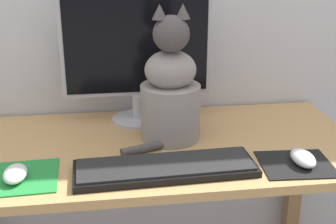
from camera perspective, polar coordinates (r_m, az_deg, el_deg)
The scene contains 8 objects.
desk at distance 1.41m, azimuth -2.16°, elevation -8.38°, with size 1.22×0.58×0.74m.
monitor at distance 1.46m, azimuth -3.83°, elevation 7.34°, with size 0.47×0.17×0.42m.
keyboard at distance 1.20m, azimuth -0.33°, elevation -6.82°, with size 0.47×0.17×0.02m.
mousepad_left at distance 1.24m, azimuth -18.07°, elevation -7.64°, with size 0.21×0.19×0.00m.
mousepad_right at distance 1.29m, azimuth 15.32°, elevation -6.15°, with size 0.20×0.18×0.00m.
computer_mouse_left at distance 1.22m, azimuth -18.13°, elevation -7.16°, with size 0.06×0.10×0.03m.
computer_mouse_right at distance 1.28m, azimuth 16.14°, elevation -5.42°, with size 0.06×0.10×0.03m.
cat at distance 1.35m, azimuth 0.28°, elevation 2.55°, with size 0.24×0.21×0.40m.
Camera 1 is at (-0.12, -1.23, 1.31)m, focal length 50.00 mm.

